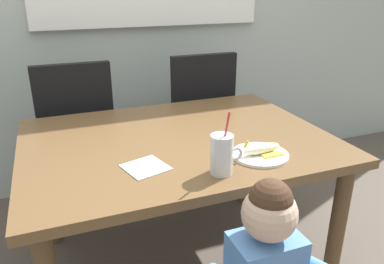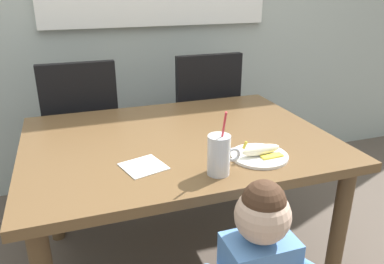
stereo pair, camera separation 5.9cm
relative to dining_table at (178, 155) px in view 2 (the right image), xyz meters
name	(u,v)px [view 2 (the right image)]	position (x,y,z in m)	size (l,w,h in m)	color
ground_plane	(180,262)	(0.00, 0.00, -0.62)	(24.00, 24.00, 0.00)	brown
dining_table	(178,155)	(0.00, 0.00, 0.00)	(1.36, 1.01, 0.71)	brown
dining_chair_left	(82,128)	(-0.39, 0.72, -0.08)	(0.44, 0.44, 0.96)	black
dining_chair_right	(202,114)	(0.38, 0.72, -0.08)	(0.44, 0.45, 0.96)	black
milk_cup	(219,157)	(0.04, -0.38, 0.16)	(0.13, 0.08, 0.25)	silver
snack_plate	(259,156)	(0.25, -0.31, 0.09)	(0.23, 0.23, 0.01)	white
peeled_banana	(261,150)	(0.25, -0.31, 0.12)	(0.17, 0.11, 0.07)	#F4EAC6
paper_napkin	(144,166)	(-0.21, -0.24, 0.09)	(0.15, 0.15, 0.00)	white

